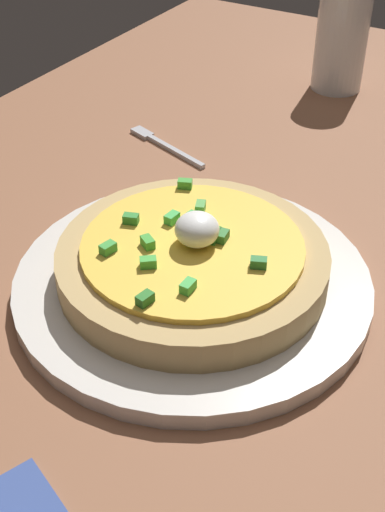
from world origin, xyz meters
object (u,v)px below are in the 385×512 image
Objects in this scene: plate at (193,282)px; fork at (161,144)px; cup_near at (341,47)px; pizza at (193,259)px.

plate reaches higher than fork.
fork is (20.29, 16.04, -0.50)cm from plate.
cup_near reaches higher than fork.
pizza is at bearing 146.41° from fork.
cup_near is at bearing -95.73° from fork.
cup_near reaches higher than plate.
plate is 25.86cm from fork.
fork is at bearing 38.32° from plate.
pizza is 46.24cm from cup_near.
pizza is 26.02cm from fork.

